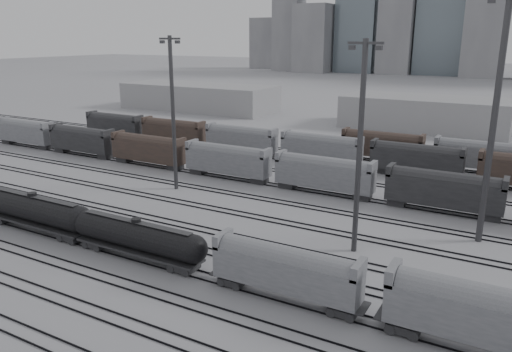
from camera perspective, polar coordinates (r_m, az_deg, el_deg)
The scene contains 14 objects.
ground at distance 54.17m, azimuth -13.51°, elevation -9.66°, with size 900.00×900.00×0.00m, color #ADADB2.
tracks at distance 66.88m, azimuth -3.36°, elevation -4.18°, with size 220.00×71.50×0.16m.
tank_car_a at distance 65.85m, azimuth -24.03°, elevation -3.53°, with size 18.53×3.09×4.58m.
tank_car_b at distance 54.21m, azimuth -13.42°, elevation -6.75°, with size 17.45×2.91×4.31m.
hopper_car_a at distance 44.87m, azimuth 3.42°, elevation -10.45°, with size 13.81×2.74×4.94m.
hopper_car_b at distance 41.25m, azimuth 25.24°, elevation -14.13°, with size 15.06×2.99×5.39m.
light_mast_b at distance 75.56m, azimuth -9.48°, elevation 7.40°, with size 3.66×0.59×22.89m.
light_mast_c at distance 52.90m, azimuth 11.78°, elevation 3.58°, with size 3.62×0.58×22.60m.
light_mast_d at distance 59.77m, azimuth 25.61°, elevation 6.23°, with size 4.39×0.70×27.42m.
bg_string_near at distance 74.95m, azimuth 7.79°, elevation 0.09°, with size 151.00×3.00×5.60m.
bg_string_mid at distance 87.21m, azimuth 17.84°, elevation 1.69°, with size 151.00×3.00×5.60m.
warehouse_left at distance 161.86m, azimuth -6.58°, elevation 8.96°, with size 50.00×18.00×8.00m, color #98989B.
warehouse_mid at distance 133.88m, azimuth 18.75°, elevation 6.83°, with size 40.00×18.00×8.00m, color #98989B.
skyline at distance 316.41m, azimuth 26.18°, elevation 16.37°, with size 316.00×22.40×95.00m.
Camera 1 is at (34.12, -35.33, 22.84)m, focal length 35.00 mm.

